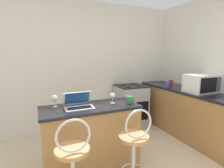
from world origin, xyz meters
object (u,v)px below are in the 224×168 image
wine_glass_short (113,96)px  bar_stool_far (134,153)px  bar_stool_near (73,168)px  wine_glass_tall (55,98)px  laptop (78,103)px  microwave (201,83)px  stove_range (131,106)px  mug_blue (168,85)px  mug_green (130,100)px  mug_red (171,82)px

wine_glass_short → bar_stool_far: bearing=-87.7°
bar_stool_near → wine_glass_tall: (-0.08, 0.69, 0.54)m
laptop → wine_glass_tall: 0.31m
microwave → stove_range: bearing=126.9°
bar_stool_far → wine_glass_short: (-0.02, 0.56, 0.53)m
wine_glass_tall → wine_glass_short: bearing=-10.3°
microwave → wine_glass_tall: 2.45m
laptop → wine_glass_short: size_ratio=2.50×
laptop → bar_stool_far: bearing=-48.4°
bar_stool_far → wine_glass_tall: (-0.76, 0.69, 0.54)m
mug_blue → mug_green: bearing=-150.6°
microwave → mug_red: 0.86m
wine_glass_short → bar_stool_near: bearing=-139.8°
mug_green → wine_glass_short: 0.24m
bar_stool_far → mug_green: (0.19, 0.46, 0.48)m
stove_range → mug_red: size_ratio=8.56×
bar_stool_near → bar_stool_far: bearing=0.0°
bar_stool_near → wine_glass_short: wine_glass_short is taller
bar_stool_near → mug_blue: bearing=28.9°
bar_stool_near → mug_blue: (2.15, 1.19, 0.48)m
bar_stool_near → mug_green: (0.87, 0.46, 0.48)m
laptop → wine_glass_short: bearing=0.5°
microwave → wine_glass_tall: (-2.45, 0.11, -0.05)m
stove_range → bar_stool_far: bearing=-118.2°
stove_range → mug_red: (0.88, -0.22, 0.49)m
microwave → mug_green: size_ratio=5.02×
mug_green → wine_glass_tall: size_ratio=0.68×
bar_stool_near → wine_glass_tall: bearing=96.4°
stove_range → mug_red: mug_red is taller
stove_range → wine_glass_tall: 1.98m
mug_red → wine_glass_short: wine_glass_short is taller
bar_stool_far → stove_range: (0.88, 1.65, -0.02)m
bar_stool_far → laptop: 0.88m
mug_green → mug_blue: 1.47m
stove_range → mug_red: 1.03m
bar_stool_far → wine_glass_tall: size_ratio=6.46×
stove_range → wine_glass_tall: bearing=-149.8°
laptop → microwave: 2.18m
laptop → wine_glass_short: 0.47m
bar_stool_far → wine_glass_tall: bearing=137.7°
bar_stool_far → mug_green: same height
mug_green → mug_red: size_ratio=0.99×
mug_blue → wine_glass_short: wine_glass_short is taller
mug_green → wine_glass_tall: 0.98m
bar_stool_far → mug_green: size_ratio=9.48×
laptop → stove_range: 1.83m
microwave → mug_green: (-1.50, -0.12, -0.11)m
microwave → bar_stool_far: bearing=-160.8°
stove_range → mug_green: size_ratio=8.62×
mug_red → bar_stool_near: bearing=-149.7°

